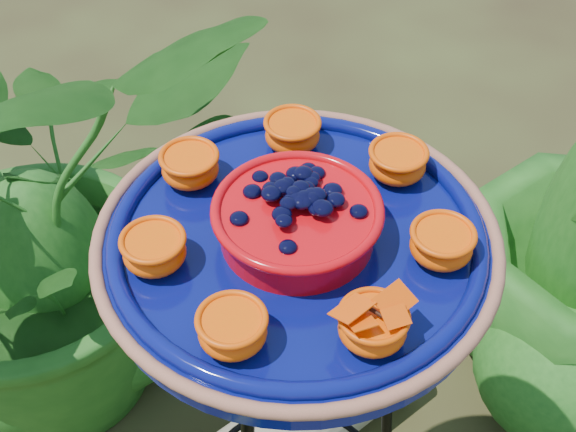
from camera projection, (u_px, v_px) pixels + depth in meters
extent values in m
torus|color=black|center=(297.00, 267.00, 0.96)|extent=(0.32, 0.32, 0.02)
cylinder|color=black|center=(251.00, 383.00, 1.37)|extent=(0.04, 0.09, 0.89)
cylinder|color=#070D5A|center=(297.00, 249.00, 0.94)|extent=(0.57, 0.57, 0.04)
torus|color=#A95A4C|center=(297.00, 238.00, 0.93)|extent=(0.48, 0.48, 0.02)
torus|color=#070D5A|center=(297.00, 236.00, 0.93)|extent=(0.44, 0.44, 0.02)
cylinder|color=red|center=(297.00, 223.00, 0.91)|extent=(0.22, 0.22, 0.04)
torus|color=red|center=(297.00, 209.00, 0.90)|extent=(0.20, 0.20, 0.01)
ellipsoid|color=black|center=(297.00, 205.00, 0.89)|extent=(0.16, 0.16, 0.03)
ellipsoid|color=#E15802|center=(397.00, 165.00, 0.99)|extent=(0.07, 0.07, 0.04)
cylinder|color=#E76304|center=(399.00, 154.00, 0.98)|extent=(0.07, 0.07, 0.01)
ellipsoid|color=#E15802|center=(292.00, 135.00, 1.03)|extent=(0.07, 0.07, 0.04)
cylinder|color=#E76304|center=(292.00, 124.00, 1.02)|extent=(0.07, 0.07, 0.01)
ellipsoid|color=#E15802|center=(190.00, 169.00, 0.98)|extent=(0.07, 0.07, 0.04)
cylinder|color=#E76304|center=(189.00, 158.00, 0.97)|extent=(0.07, 0.07, 0.01)
ellipsoid|color=#E15802|center=(155.00, 253.00, 0.89)|extent=(0.07, 0.07, 0.04)
cylinder|color=#E76304|center=(153.00, 242.00, 0.87)|extent=(0.07, 0.07, 0.01)
ellipsoid|color=#E15802|center=(233.00, 332.00, 0.81)|extent=(0.07, 0.07, 0.04)
cylinder|color=#E76304|center=(232.00, 321.00, 0.80)|extent=(0.07, 0.07, 0.01)
ellipsoid|color=#E15802|center=(372.00, 328.00, 0.81)|extent=(0.07, 0.07, 0.04)
cylinder|color=#E76304|center=(374.00, 318.00, 0.80)|extent=(0.07, 0.07, 0.01)
ellipsoid|color=#E15802|center=(441.00, 246.00, 0.89)|extent=(0.07, 0.07, 0.04)
cylinder|color=#E76304|center=(443.00, 235.00, 0.88)|extent=(0.07, 0.07, 0.01)
cylinder|color=black|center=(374.00, 311.00, 0.79)|extent=(0.02, 0.03, 0.00)
cube|color=#FF4505|center=(352.00, 308.00, 0.79)|extent=(0.05, 0.04, 0.01)
cube|color=#FF4505|center=(395.00, 300.00, 0.79)|extent=(0.05, 0.04, 0.01)
cylinder|color=gray|center=(307.00, 418.00, 1.73)|extent=(0.54, 0.38, 0.17)
imported|color=#1A4C14|center=(31.00, 215.00, 1.59)|extent=(1.11, 1.05, 0.99)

